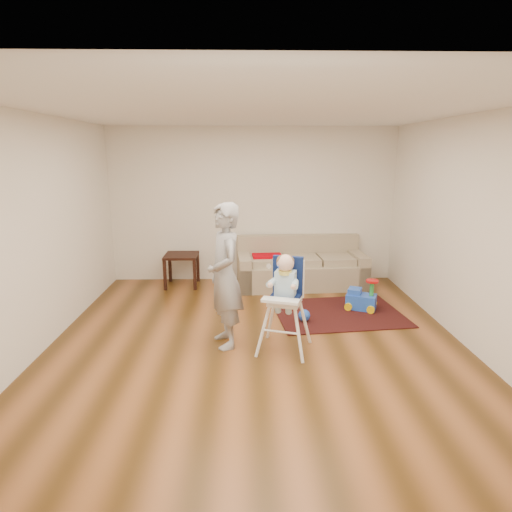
{
  "coord_description": "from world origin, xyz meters",
  "views": [
    {
      "loc": [
        -0.13,
        -4.79,
        2.26
      ],
      "look_at": [
        0.0,
        0.4,
        1.0
      ],
      "focal_mm": 30.0,
      "sensor_mm": 36.0,
      "label": 1
    }
  ],
  "objects_px": {
    "side_table": "(182,270)",
    "adult": "(225,276)",
    "high_chair": "(285,305)",
    "ride_on_toy": "(362,294)",
    "toy_ball": "(304,315)",
    "sofa": "(301,262)"
  },
  "relations": [
    {
      "from": "side_table",
      "to": "adult",
      "type": "xyz_separation_m",
      "value": [
        0.86,
        -2.36,
        0.58
      ]
    },
    {
      "from": "high_chair",
      "to": "adult",
      "type": "xyz_separation_m",
      "value": [
        -0.69,
        0.17,
        0.3
      ]
    },
    {
      "from": "ride_on_toy",
      "to": "toy_ball",
      "type": "xyz_separation_m",
      "value": [
        -0.9,
        -0.46,
        -0.15
      ]
    },
    {
      "from": "sofa",
      "to": "toy_ball",
      "type": "xyz_separation_m",
      "value": [
        -0.16,
        -1.63,
        -0.32
      ]
    },
    {
      "from": "sofa",
      "to": "side_table",
      "type": "relative_size",
      "value": 3.98
    },
    {
      "from": "sofa",
      "to": "toy_ball",
      "type": "bearing_deg",
      "value": -99.35
    },
    {
      "from": "side_table",
      "to": "high_chair",
      "type": "xyz_separation_m",
      "value": [
        1.55,
        -2.53,
        0.28
      ]
    },
    {
      "from": "sofa",
      "to": "adult",
      "type": "distance_m",
      "value": 2.63
    },
    {
      "from": "sofa",
      "to": "side_table",
      "type": "bearing_deg",
      "value": 174.27
    },
    {
      "from": "ride_on_toy",
      "to": "high_chair",
      "type": "relative_size",
      "value": 0.4
    },
    {
      "from": "sofa",
      "to": "ride_on_toy",
      "type": "height_order",
      "value": "sofa"
    },
    {
      "from": "side_table",
      "to": "adult",
      "type": "relative_size",
      "value": 0.33
    },
    {
      "from": "high_chair",
      "to": "side_table",
      "type": "bearing_deg",
      "value": 138.47
    },
    {
      "from": "side_table",
      "to": "sofa",
      "type": "bearing_deg",
      "value": -1.92
    },
    {
      "from": "high_chair",
      "to": "adult",
      "type": "height_order",
      "value": "adult"
    },
    {
      "from": "ride_on_toy",
      "to": "adult",
      "type": "bearing_deg",
      "value": -126.61
    },
    {
      "from": "toy_ball",
      "to": "high_chair",
      "type": "height_order",
      "value": "high_chair"
    },
    {
      "from": "side_table",
      "to": "ride_on_toy",
      "type": "distance_m",
      "value": 3.07
    },
    {
      "from": "ride_on_toy",
      "to": "high_chair",
      "type": "xyz_separation_m",
      "value": [
        -1.25,
        -1.29,
        0.31
      ]
    },
    {
      "from": "ride_on_toy",
      "to": "toy_ball",
      "type": "relative_size",
      "value": 2.81
    },
    {
      "from": "toy_ball",
      "to": "ride_on_toy",
      "type": "bearing_deg",
      "value": 26.8
    },
    {
      "from": "sofa",
      "to": "adult",
      "type": "bearing_deg",
      "value": -121.41
    }
  ]
}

